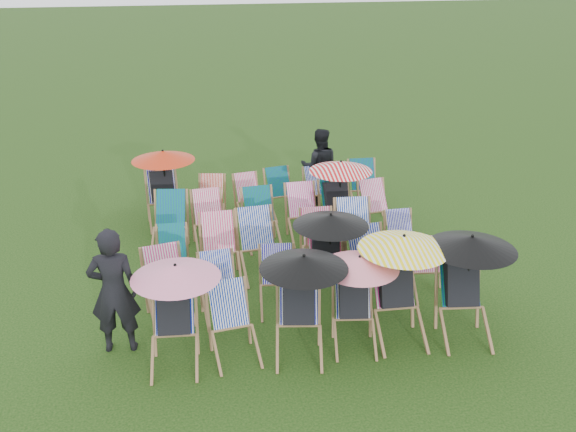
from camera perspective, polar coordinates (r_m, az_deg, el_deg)
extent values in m
plane|color=black|center=(10.71, 0.14, -4.88)|extent=(100.00, 100.00, 0.00)
cube|color=#06198D|center=(8.52, -10.08, -8.18)|extent=(0.52, 0.41, 0.59)
cube|color=black|center=(8.48, -10.10, -8.36)|extent=(0.45, 0.46, 0.62)
sphere|color=tan|center=(8.40, -10.20, -6.11)|extent=(0.22, 0.22, 0.22)
cylinder|color=black|center=(8.30, -9.82, -6.89)|extent=(0.03, 0.03, 0.72)
cone|color=pink|center=(8.14, -9.97, -4.88)|extent=(1.13, 1.13, 0.17)
cube|color=navy|center=(8.59, -5.33, -7.78)|extent=(0.52, 0.41, 0.57)
cube|color=#070DA0|center=(8.58, 0.94, -7.45)|extent=(0.56, 0.45, 0.60)
cube|color=black|center=(8.54, 0.95, -7.63)|extent=(0.49, 0.50, 0.63)
sphere|color=tan|center=(8.46, 0.94, -5.35)|extent=(0.22, 0.22, 0.22)
cylinder|color=black|center=(8.36, 1.40, -6.14)|extent=(0.03, 0.03, 0.73)
cone|color=black|center=(8.20, 1.42, -4.10)|extent=(1.15, 1.15, 0.18)
cube|color=#06138D|center=(8.81, 5.77, -7.11)|extent=(0.51, 0.40, 0.55)
cube|color=black|center=(8.77, 5.81, -7.27)|extent=(0.44, 0.45, 0.57)
sphere|color=tan|center=(8.71, 5.80, -5.24)|extent=(0.20, 0.20, 0.20)
cylinder|color=black|center=(8.62, 6.29, -5.93)|extent=(0.03, 0.03, 0.67)
cone|color=#E37484|center=(8.48, 6.37, -4.13)|extent=(1.05, 1.05, 0.16)
cube|color=#EC2F91|center=(9.03, 9.36, -5.81)|extent=(0.55, 0.42, 0.64)
cube|color=black|center=(8.98, 9.46, -5.98)|extent=(0.46, 0.48, 0.67)
sphere|color=tan|center=(8.91, 9.40, -3.68)|extent=(0.23, 0.23, 0.23)
cylinder|color=black|center=(8.83, 10.09, -4.41)|extent=(0.03, 0.03, 0.78)
cone|color=yellow|center=(8.67, 10.25, -2.33)|extent=(1.22, 1.22, 0.19)
cube|color=#0A6E42|center=(9.24, 15.01, -5.65)|extent=(0.58, 0.46, 0.63)
cube|color=black|center=(9.20, 15.10, -5.81)|extent=(0.50, 0.51, 0.66)
sphere|color=tan|center=(9.14, 15.12, -3.58)|extent=(0.23, 0.23, 0.23)
cylinder|color=black|center=(9.05, 15.78, -4.31)|extent=(0.03, 0.03, 0.77)
cone|color=black|center=(8.90, 16.02, -2.29)|extent=(1.21, 1.21, 0.19)
cube|color=#D52A75|center=(9.57, -11.06, -4.48)|extent=(0.56, 0.46, 0.60)
cube|color=#071CA0|center=(9.47, -6.32, -4.88)|extent=(0.49, 0.38, 0.54)
cube|color=#0F079D|center=(9.61, -0.98, -4.29)|extent=(0.49, 0.38, 0.54)
cube|color=#E42D6A|center=(9.82, 3.32, -3.37)|extent=(0.54, 0.43, 0.59)
cube|color=black|center=(9.77, 3.35, -3.51)|extent=(0.47, 0.48, 0.62)
sphere|color=tan|center=(9.72, 3.34, -1.53)|extent=(0.22, 0.22, 0.22)
cylinder|color=black|center=(9.62, 3.78, -2.16)|extent=(0.03, 0.03, 0.72)
cone|color=black|center=(9.48, 3.83, -0.36)|extent=(1.13, 1.13, 0.18)
cube|color=#07199B|center=(9.95, 6.95, -2.79)|extent=(0.57, 0.44, 0.64)
cube|color=#EF2F87|center=(10.21, 12.25, -3.33)|extent=(0.47, 0.37, 0.51)
cube|color=#0B7444|center=(10.58, -10.27, -2.20)|extent=(0.44, 0.33, 0.51)
cube|color=#E42D68|center=(10.52, -6.24, -1.43)|extent=(0.51, 0.38, 0.61)
cube|color=navy|center=(10.57, -2.89, -1.05)|extent=(0.56, 0.43, 0.63)
cube|color=#DD2C65|center=(10.81, 2.59, -0.88)|extent=(0.49, 0.37, 0.57)
cube|color=#072795|center=(10.96, 5.81, -0.18)|extent=(0.57, 0.44, 0.64)
cube|color=#07068C|center=(11.16, 9.87, -0.82)|extent=(0.43, 0.31, 0.50)
cube|color=#0B753A|center=(11.60, -10.40, 0.69)|extent=(0.56, 0.45, 0.60)
cube|color=#DA2B66|center=(11.68, -7.18, 0.88)|extent=(0.51, 0.39, 0.58)
cube|color=#096830|center=(11.62, -2.67, 1.05)|extent=(0.53, 0.40, 0.60)
cube|color=#ED2F9A|center=(11.86, 1.17, 1.48)|extent=(0.50, 0.38, 0.59)
cube|color=#0B763B|center=(11.99, 4.19, 1.76)|extent=(0.52, 0.40, 0.60)
cube|color=black|center=(11.94, 4.26, 1.67)|extent=(0.44, 0.46, 0.63)
sphere|color=tan|center=(11.92, 4.16, 3.33)|extent=(0.22, 0.22, 0.22)
cylinder|color=black|center=(11.83, 4.65, 2.88)|extent=(0.03, 0.03, 0.74)
cone|color=red|center=(11.71, 4.71, 4.42)|extent=(1.16, 1.16, 0.18)
cube|color=#D52A77|center=(12.22, 7.59, 1.82)|extent=(0.52, 0.42, 0.56)
cube|color=#1107A5|center=(12.68, -11.17, 2.68)|extent=(0.55, 0.42, 0.62)
cube|color=black|center=(12.63, -11.15, 2.59)|extent=(0.47, 0.48, 0.65)
sphere|color=tan|center=(12.62, -11.31, 4.21)|extent=(0.23, 0.23, 0.23)
cylinder|color=black|center=(12.49, -10.93, 3.78)|extent=(0.03, 0.03, 0.76)
cone|color=red|center=(12.39, -11.05, 5.30)|extent=(1.19, 1.19, 0.18)
cube|color=red|center=(12.65, -6.80, 2.43)|extent=(0.50, 0.41, 0.53)
cube|color=#D62A66|center=(12.75, -3.70, 2.62)|extent=(0.47, 0.38, 0.51)
cube|color=#0A6A2D|center=(12.88, -0.87, 3.07)|extent=(0.51, 0.41, 0.55)
cube|color=#071DA1|center=(13.00, 2.57, 3.19)|extent=(0.48, 0.37, 0.54)
cube|color=#096327|center=(13.25, 6.64, 3.70)|extent=(0.51, 0.39, 0.59)
imported|color=black|center=(8.64, -15.23, -6.44)|extent=(0.67, 0.46, 1.76)
imported|color=black|center=(13.21, 2.80, 4.43)|extent=(0.88, 0.74, 1.59)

